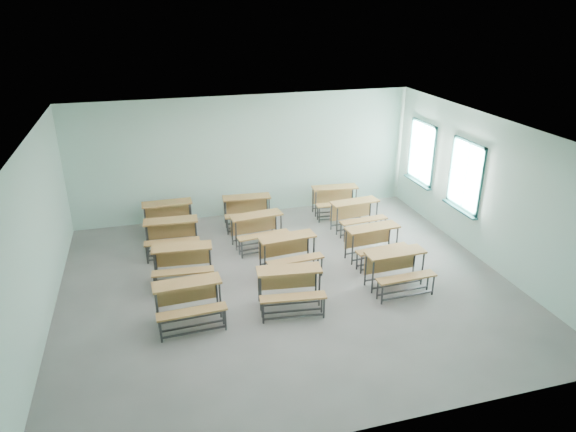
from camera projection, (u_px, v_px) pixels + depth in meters
name	position (u px, v px, depth m)	size (l,w,h in m)	color
room	(291.00, 212.00, 9.99)	(9.04, 8.04, 3.24)	gray
desk_unit_r0c0	(188.00, 297.00, 9.17)	(1.25, 0.87, 0.76)	#9E6F39
desk_unit_r0c1	(290.00, 283.00, 9.61)	(1.31, 0.96, 0.76)	#9E6F39
desk_unit_r0c2	(397.00, 265.00, 10.26)	(1.25, 0.86, 0.76)	#9E6F39
desk_unit_r1c0	(183.00, 260.00, 10.48)	(1.28, 0.92, 0.76)	#9E6F39
desk_unit_r1c1	(289.00, 249.00, 10.93)	(1.29, 0.92, 0.76)	#9E6F39
desk_unit_r1c2	(374.00, 239.00, 11.38)	(1.28, 0.92, 0.76)	#9E6F39
desk_unit_r2c0	(171.00, 232.00, 11.73)	(1.26, 0.88, 0.76)	#9E6F39
desk_unit_r2c1	(258.00, 226.00, 12.03)	(1.31, 0.96, 0.76)	#9E6F39
desk_unit_r2c2	(356.00, 212.00, 12.82)	(1.29, 0.93, 0.76)	#9E6F39
desk_unit_r3c0	(168.00, 213.00, 12.74)	(1.23, 0.83, 0.76)	#9E6F39
desk_unit_r3c1	(247.00, 207.00, 13.12)	(1.28, 0.91, 0.76)	#9E6F39
desk_unit_r3c2	(336.00, 197.00, 13.80)	(1.29, 0.92, 0.76)	#9E6F39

